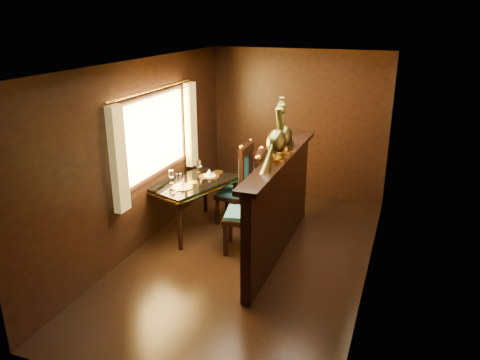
# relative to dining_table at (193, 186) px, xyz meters

# --- Properties ---
(ground) EXTENTS (5.00, 5.00, 0.00)m
(ground) POSITION_rel_dining_table_xyz_m (1.05, -0.57, -0.68)
(ground) COLOR black
(ground) RESTS_ON ground
(room_shell) EXTENTS (3.04, 5.04, 2.52)m
(room_shell) POSITION_rel_dining_table_xyz_m (0.97, -0.55, 0.90)
(room_shell) COLOR black
(room_shell) RESTS_ON ground
(partition) EXTENTS (0.26, 2.70, 1.36)m
(partition) POSITION_rel_dining_table_xyz_m (1.37, -0.27, 0.03)
(partition) COLOR black
(partition) RESTS_ON ground
(dining_table) EXTENTS (1.15, 1.46, 0.95)m
(dining_table) POSITION_rel_dining_table_xyz_m (0.00, 0.00, 0.00)
(dining_table) COLOR black
(dining_table) RESTS_ON ground
(chair_left) EXTENTS (0.60, 0.62, 1.41)m
(chair_left) POSITION_rel_dining_table_xyz_m (1.03, -0.31, 0.05)
(chair_left) COLOR black
(chair_left) RESTS_ON ground
(chair_right) EXTENTS (0.46, 0.52, 1.29)m
(chair_right) POSITION_rel_dining_table_xyz_m (0.58, 0.45, -0.01)
(chair_right) COLOR black
(chair_right) RESTS_ON ground
(peacock_left) EXTENTS (0.24, 0.63, 0.75)m
(peacock_left) POSITION_rel_dining_table_xyz_m (1.38, -0.50, 1.05)
(peacock_left) COLOR #174729
(peacock_left) RESTS_ON partition
(peacock_right) EXTENTS (0.22, 0.58, 0.69)m
(peacock_right) POSITION_rel_dining_table_xyz_m (1.38, -0.17, 1.03)
(peacock_right) COLOR #174729
(peacock_right) RESTS_ON partition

